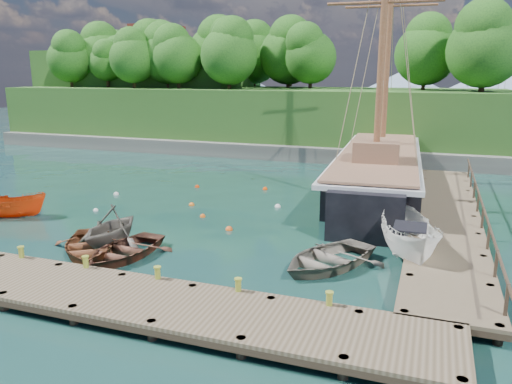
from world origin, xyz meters
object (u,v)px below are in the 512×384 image
rowboat_2 (124,257)px  cabin_boat_white (408,259)px  motorboat_orange (13,217)px  rowboat_1 (112,245)px  schooner (378,175)px  rowboat_3 (327,267)px  rowboat_0 (90,253)px

rowboat_2 → cabin_boat_white: cabin_boat_white is taller
motorboat_orange → cabin_boat_white: cabin_boat_white is taller
rowboat_1 → rowboat_2: 1.82m
schooner → rowboat_3: bearing=-94.8°
rowboat_1 → rowboat_3: size_ratio=0.78×
schooner → rowboat_2: bearing=-122.1°
cabin_boat_white → rowboat_3: bearing=-162.1°
rowboat_0 → schooner: bearing=21.9°
motorboat_orange → rowboat_3: bearing=-118.5°
cabin_boat_white → rowboat_0: bearing=-178.0°
rowboat_2 → motorboat_orange: 9.62m
motorboat_orange → schooner: bearing=-79.2°
rowboat_1 → rowboat_2: bearing=-39.4°
rowboat_0 → motorboat_orange: (-7.44, 3.20, 0.00)m
rowboat_2 → schooner: 17.87m
rowboat_0 → rowboat_2: (1.67, 0.10, 0.00)m
schooner → cabin_boat_white: bearing=-80.7°
rowboat_2 → rowboat_3: rowboat_3 is taller
rowboat_3 → cabin_boat_white: size_ratio=0.88×
rowboat_1 → rowboat_3: 9.69m
rowboat_1 → cabin_boat_white: (12.67, 2.62, 0.00)m
motorboat_orange → cabin_boat_white: size_ratio=0.69×
rowboat_0 → cabin_boat_white: (12.91, 3.86, 0.00)m
cabin_boat_white → motorboat_orange: bearing=167.2°
rowboat_3 → motorboat_orange: size_ratio=1.28×
rowboat_0 → rowboat_1: bearing=43.9°
rowboat_2 → rowboat_3: (8.24, 1.84, 0.00)m
rowboat_2 → rowboat_3: size_ratio=0.90×
cabin_boat_white → schooner: bearing=87.7°
rowboat_0 → rowboat_3: 10.10m
rowboat_2 → cabin_boat_white: size_ratio=0.79×
rowboat_3 → schooner: bearing=116.1°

